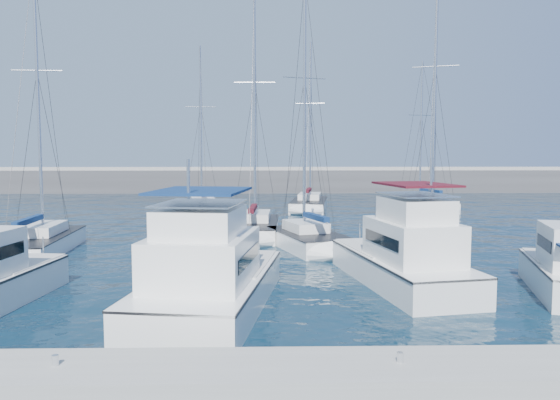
{
  "coord_description": "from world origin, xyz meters",
  "views": [
    {
      "loc": [
        -3.07,
        -23.3,
        5.51
      ],
      "look_at": [
        -2.47,
        5.15,
        3.0
      ],
      "focal_mm": 35.0,
      "sensor_mm": 36.0,
      "label": 1
    }
  ],
  "objects_px": {
    "sailboat_back_c": "(423,205)",
    "motor_yacht_port_inner": "(208,279)",
    "sailboat_mid_a": "(39,243)",
    "sailboat_back_a": "(202,208)",
    "sailboat_mid_c": "(308,239)",
    "sailboat_mid_d": "(431,232)",
    "sailboat_back_b": "(309,204)",
    "motor_yacht_stbd_inner": "(405,259)",
    "sailboat_mid_b": "(254,228)"
  },
  "relations": [
    {
      "from": "sailboat_back_c",
      "to": "motor_yacht_port_inner",
      "type": "bearing_deg",
      "value": -133.06
    },
    {
      "from": "sailboat_mid_a",
      "to": "sailboat_back_a",
      "type": "distance_m",
      "value": 19.83
    },
    {
      "from": "sailboat_mid_c",
      "to": "sailboat_mid_d",
      "type": "bearing_deg",
      "value": -0.13
    },
    {
      "from": "sailboat_mid_d",
      "to": "sailboat_back_b",
      "type": "distance_m",
      "value": 19.78
    },
    {
      "from": "motor_yacht_stbd_inner",
      "to": "sailboat_mid_b",
      "type": "xyz_separation_m",
      "value": [
        -6.53,
        13.71,
        -0.59
      ]
    },
    {
      "from": "sailboat_mid_c",
      "to": "sailboat_mid_d",
      "type": "distance_m",
      "value": 8.23
    },
    {
      "from": "sailboat_back_b",
      "to": "sailboat_mid_d",
      "type": "bearing_deg",
      "value": -63.6
    },
    {
      "from": "sailboat_mid_c",
      "to": "sailboat_back_a",
      "type": "height_order",
      "value": "sailboat_mid_c"
    },
    {
      "from": "sailboat_mid_b",
      "to": "sailboat_mid_c",
      "type": "distance_m",
      "value": 5.86
    },
    {
      "from": "sailboat_mid_b",
      "to": "sailboat_mid_c",
      "type": "relative_size",
      "value": 1.04
    },
    {
      "from": "sailboat_mid_c",
      "to": "sailboat_back_b",
      "type": "height_order",
      "value": "sailboat_back_b"
    },
    {
      "from": "sailboat_mid_a",
      "to": "sailboat_mid_d",
      "type": "bearing_deg",
      "value": 4.45
    },
    {
      "from": "sailboat_mid_b",
      "to": "motor_yacht_stbd_inner",
      "type": "bearing_deg",
      "value": -62.25
    },
    {
      "from": "motor_yacht_stbd_inner",
      "to": "sailboat_mid_d",
      "type": "xyz_separation_m",
      "value": [
        4.48,
        11.33,
        -0.58
      ]
    },
    {
      "from": "sailboat_mid_d",
      "to": "sailboat_back_c",
      "type": "bearing_deg",
      "value": 94.68
    },
    {
      "from": "sailboat_mid_b",
      "to": "sailboat_mid_c",
      "type": "bearing_deg",
      "value": -54.82
    },
    {
      "from": "sailboat_mid_a",
      "to": "sailboat_mid_b",
      "type": "xyz_separation_m",
      "value": [
        11.68,
        5.82,
        0.0
      ]
    },
    {
      "from": "sailboat_mid_d",
      "to": "sailboat_back_b",
      "type": "xyz_separation_m",
      "value": [
        -6.15,
        18.8,
        -0.02
      ]
    },
    {
      "from": "sailboat_mid_d",
      "to": "sailboat_back_c",
      "type": "relative_size",
      "value": 1.21
    },
    {
      "from": "motor_yacht_port_inner",
      "to": "sailboat_back_b",
      "type": "height_order",
      "value": "sailboat_back_b"
    },
    {
      "from": "sailboat_mid_b",
      "to": "sailboat_mid_d",
      "type": "relative_size",
      "value": 0.93
    },
    {
      "from": "motor_yacht_port_inner",
      "to": "motor_yacht_stbd_inner",
      "type": "bearing_deg",
      "value": 32.23
    },
    {
      "from": "sailboat_mid_c",
      "to": "sailboat_back_c",
      "type": "relative_size",
      "value": 1.08
    },
    {
      "from": "sailboat_mid_b",
      "to": "sailboat_mid_d",
      "type": "height_order",
      "value": "sailboat_mid_d"
    },
    {
      "from": "motor_yacht_port_inner",
      "to": "sailboat_mid_d",
      "type": "relative_size",
      "value": 0.57
    },
    {
      "from": "motor_yacht_stbd_inner",
      "to": "sailboat_mid_a",
      "type": "height_order",
      "value": "sailboat_mid_a"
    },
    {
      "from": "motor_yacht_stbd_inner",
      "to": "sailboat_mid_d",
      "type": "relative_size",
      "value": 0.54
    },
    {
      "from": "sailboat_back_b",
      "to": "sailboat_back_c",
      "type": "height_order",
      "value": "sailboat_back_b"
    },
    {
      "from": "sailboat_mid_a",
      "to": "sailboat_back_c",
      "type": "distance_m",
      "value": 34.48
    },
    {
      "from": "motor_yacht_port_inner",
      "to": "sailboat_mid_b",
      "type": "height_order",
      "value": "sailboat_mid_b"
    },
    {
      "from": "sailboat_back_c",
      "to": "motor_yacht_stbd_inner",
      "type": "bearing_deg",
      "value": -123.09
    },
    {
      "from": "sailboat_back_b",
      "to": "motor_yacht_stbd_inner",
      "type": "bearing_deg",
      "value": -78.54
    },
    {
      "from": "motor_yacht_stbd_inner",
      "to": "sailboat_back_c",
      "type": "distance_m",
      "value": 30.4
    },
    {
      "from": "motor_yacht_stbd_inner",
      "to": "sailboat_mid_a",
      "type": "xyz_separation_m",
      "value": [
        -18.21,
        7.89,
        -0.6
      ]
    },
    {
      "from": "sailboat_mid_d",
      "to": "sailboat_back_a",
      "type": "relative_size",
      "value": 1.14
    },
    {
      "from": "sailboat_mid_d",
      "to": "sailboat_mid_c",
      "type": "bearing_deg",
      "value": -142.84
    },
    {
      "from": "motor_yacht_stbd_inner",
      "to": "sailboat_mid_c",
      "type": "height_order",
      "value": "sailboat_mid_c"
    },
    {
      "from": "sailboat_mid_c",
      "to": "sailboat_mid_b",
      "type": "bearing_deg",
      "value": 104.74
    },
    {
      "from": "sailboat_mid_c",
      "to": "sailboat_back_a",
      "type": "bearing_deg",
      "value": 96.48
    },
    {
      "from": "sailboat_back_b",
      "to": "sailboat_back_a",
      "type": "bearing_deg",
      "value": -151.61
    },
    {
      "from": "motor_yacht_stbd_inner",
      "to": "sailboat_back_b",
      "type": "relative_size",
      "value": 0.58
    },
    {
      "from": "sailboat_mid_c",
      "to": "sailboat_back_c",
      "type": "distance_m",
      "value": 23.72
    },
    {
      "from": "motor_yacht_port_inner",
      "to": "sailboat_mid_b",
      "type": "distance_m",
      "value": 17.15
    },
    {
      "from": "motor_yacht_port_inner",
      "to": "sailboat_back_b",
      "type": "relative_size",
      "value": 0.6
    },
    {
      "from": "motor_yacht_stbd_inner",
      "to": "sailboat_back_b",
      "type": "xyz_separation_m",
      "value": [
        -1.67,
        30.14,
        -0.6
      ]
    },
    {
      "from": "motor_yacht_port_inner",
      "to": "sailboat_mid_c",
      "type": "distance_m",
      "value": 12.94
    },
    {
      "from": "sailboat_mid_a",
      "to": "sailboat_mid_d",
      "type": "relative_size",
      "value": 0.92
    },
    {
      "from": "motor_yacht_port_inner",
      "to": "sailboat_back_c",
      "type": "height_order",
      "value": "sailboat_back_c"
    },
    {
      "from": "motor_yacht_port_inner",
      "to": "sailboat_back_c",
      "type": "distance_m",
      "value": 36.47
    },
    {
      "from": "sailboat_back_a",
      "to": "sailboat_back_c",
      "type": "height_order",
      "value": "sailboat_back_a"
    }
  ]
}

